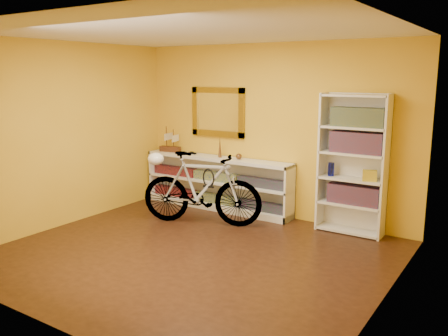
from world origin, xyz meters
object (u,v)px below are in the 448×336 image
Objects in this scene: console_unit at (217,183)px; helmet at (156,159)px; bicycle at (201,188)px; bookcase at (352,165)px.

helmet reaches higher than console_unit.
bicycle is at bearing -71.37° from console_unit.
bicycle is 7.50× the size of helmet.
console_unit is 10.80× the size of helmet.
bookcase is at bearing 0.66° from console_unit.
console_unit is at bearing -0.59° from bicycle.
helmet is (-2.57, -1.04, -0.02)m from bookcase.
bicycle is at bearing -156.89° from bookcase.
console_unit is 1.37× the size of bookcase.
bicycle is 0.80m from helmet.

